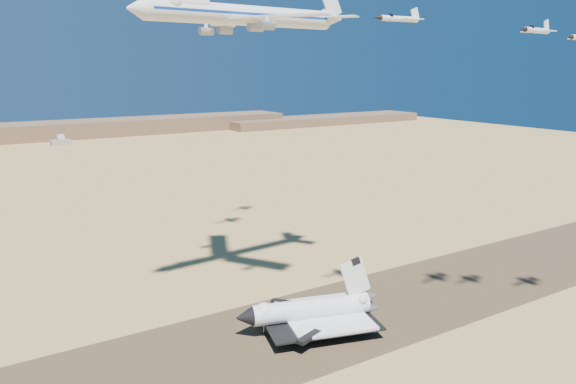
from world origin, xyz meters
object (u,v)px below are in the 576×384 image
crew_b (352,332)px  chase_jet_b (536,30)px  carrier_747 (238,15)px  chase_jet_f (254,16)px  crew_c (344,332)px  chase_jet_e (236,17)px  chase_jet_a (398,19)px  crew_a (331,327)px  shuttle (310,312)px

crew_b → chase_jet_b: size_ratio=0.10×
carrier_747 → chase_jet_f: 77.40m
chase_jet_b → crew_b: bearing=137.0°
crew_c → chase_jet_b: 99.66m
chase_jet_b → chase_jet_e: 115.65m
crew_b → chase_jet_a: size_ratio=0.10×
crew_a → crew_b: bearing=-139.2°
crew_c → chase_jet_f: (27.01, 101.31, 99.07)m
chase_jet_a → chase_jet_e: bearing=93.7°
crew_a → chase_jet_b: 101.61m
crew_c → chase_jet_e: chase_jet_e is taller
crew_c → chase_jet_f: chase_jet_f is taller
crew_b → chase_jet_a: bearing=-162.1°
chase_jet_a → chase_jet_f: 108.37m
crew_c → chase_jet_b: size_ratio=0.12×
crew_b → chase_jet_f: bearing=-61.7°
crew_c → chase_jet_f: 144.26m
carrier_747 → crew_c: bearing=-72.7°
crew_c → shuttle: bearing=-9.6°
shuttle → chase_jet_b: (46.70, -35.94, 82.15)m
crew_a → chase_jet_e: size_ratio=0.12×
crew_c → chase_jet_f: bearing=-62.8°
carrier_747 → chase_jet_e: carrier_747 is taller
chase_jet_b → chase_jet_e: bearing=97.2°
crew_a → shuttle: bearing=64.0°
carrier_747 → crew_b: (16.76, -37.75, -93.17)m
chase_jet_b → chase_jet_f: size_ratio=1.07×
crew_a → chase_jet_e: chase_jet_e is taller
chase_jet_b → shuttle: bearing=134.0°
crew_a → crew_c: bearing=-152.4°
carrier_747 → chase_jet_b: (54.72, -63.89, -6.01)m
shuttle → chase_jet_e: bearing=94.2°
crew_a → crew_c: (1.44, -4.60, 0.01)m
crew_b → chase_jet_b: chase_jet_b is taller
crew_b → crew_a: bearing=-17.6°
crew_a → crew_b: crew_a is taller
shuttle → crew_b: (8.74, -9.81, -5.01)m
crew_b → chase_jet_f: (24.93, 102.68, 99.22)m
chase_jet_e → chase_jet_f: (17.99, 17.83, 2.28)m
chase_jet_a → chase_jet_f: size_ratio=1.10×
crew_b → chase_jet_e: 129.01m
carrier_747 → crew_a: bearing=-72.1°
carrier_747 → crew_c: (14.68, -36.39, -93.02)m
chase_jet_b → chase_jet_e: (-31.02, 110.99, 9.78)m
crew_b → chase_jet_f: size_ratio=0.11×
chase_jet_b → crew_c: bearing=137.1°
chase_jet_e → carrier_747: bearing=-122.8°
crew_c → chase_jet_e: (9.02, 83.49, 96.79)m
crew_a → chase_jet_a: chase_jet_a is taller
crew_c → chase_jet_b: chase_jet_b is taller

